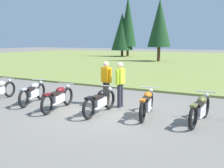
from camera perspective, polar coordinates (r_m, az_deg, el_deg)
name	(u,v)px	position (r m, az deg, el deg)	size (l,w,h in m)	color
ground_plane	(104,112)	(9.14, -1.78, -6.12)	(140.00, 140.00, 0.00)	slate
grass_moorland	(210,61)	(34.26, 20.64, 4.76)	(80.00, 44.00, 0.10)	olive
motorcycle_silver	(33,92)	(10.75, -16.82, -1.77)	(0.84, 2.03, 0.88)	black
motorcycle_maroon	(58,98)	(9.57, -11.61, -2.90)	(0.65, 2.09, 0.88)	black
motorcycle_black	(100,101)	(8.83, -2.59, -3.74)	(0.62, 2.10, 0.88)	black
motorcycle_orange	(147,103)	(8.61, 7.60, -4.16)	(0.69, 2.08, 0.88)	black
motorcycle_olive	(200,109)	(8.27, 18.64, -5.14)	(0.62, 2.10, 0.88)	black
rider_in_hivis_vest	(120,82)	(9.64, 1.81, 0.46)	(0.22, 0.55, 1.67)	#2D2D38
rider_near_row_end	(106,80)	(10.05, -1.28, 0.83)	(0.53, 0.31, 1.67)	#4C4233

